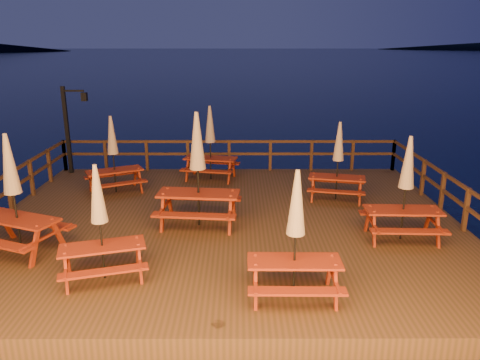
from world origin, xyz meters
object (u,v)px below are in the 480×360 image
at_px(picnic_table_1, 198,168).
at_px(picnic_table_2, 13,192).
at_px(picnic_table_0, 295,233).
at_px(lamp_post, 71,122).

distance_m(picnic_table_1, picnic_table_2, 4.11).
height_order(picnic_table_0, picnic_table_2, picnic_table_2).
height_order(picnic_table_1, picnic_table_2, picnic_table_1).
bearing_deg(picnic_table_0, picnic_table_1, 120.90).
xyz_separation_m(picnic_table_0, picnic_table_1, (-2.00, 3.43, 0.24)).
height_order(lamp_post, picnic_table_1, lamp_post).
height_order(lamp_post, picnic_table_2, lamp_post).
distance_m(lamp_post, picnic_table_0, 10.68).
relative_size(lamp_post, picnic_table_2, 1.13).
xyz_separation_m(lamp_post, picnic_table_2, (0.92, -6.38, -0.42)).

